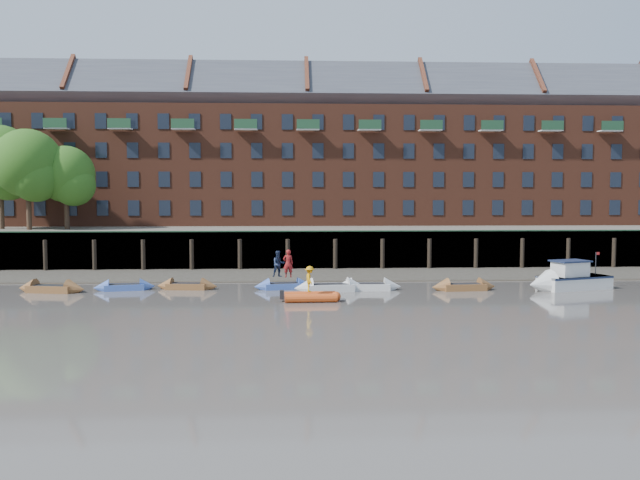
{
  "coord_description": "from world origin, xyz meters",
  "views": [
    {
      "loc": [
        -1.99,
        -34.82,
        6.45
      ],
      "look_at": [
        0.25,
        12.0,
        3.2
      ],
      "focal_mm": 38.0,
      "sensor_mm": 36.0,
      "label": 1
    }
  ],
  "objects": [
    {
      "name": "rowboat_0",
      "position": [
        -17.41,
        9.73,
        0.24
      ],
      "size": [
        4.75,
        2.17,
        1.33
      ],
      "rotation": [
        0.0,
        0.0,
        -0.19
      ],
      "color": "brown",
      "rests_on": "ground"
    },
    {
      "name": "rowboat_6",
      "position": [
        9.71,
        9.38,
        0.22
      ],
      "size": [
        4.46,
        1.63,
        1.27
      ],
      "rotation": [
        0.0,
        0.0,
        0.08
      ],
      "color": "brown",
      "rests_on": "ground"
    },
    {
      "name": "river_wall",
      "position": [
        -0.0,
        22.38,
        1.59
      ],
      "size": [
        110.0,
        1.23,
        3.3
      ],
      "color": "#2D2A26",
      "rests_on": "ground"
    },
    {
      "name": "foreshore",
      "position": [
        0.0,
        18.0,
        0.0
      ],
      "size": [
        110.0,
        8.0,
        0.5
      ],
      "primitive_type": "cube",
      "color": "#3D382F",
      "rests_on": "ground"
    },
    {
      "name": "bank_terrace",
      "position": [
        0.0,
        36.0,
        1.6
      ],
      "size": [
        110.0,
        28.0,
        3.2
      ],
      "primitive_type": "cube",
      "color": "#5E594D",
      "rests_on": "ground"
    },
    {
      "name": "rowboat_4",
      "position": [
        0.78,
        9.34,
        0.25
      ],
      "size": [
        4.92,
        2.01,
        1.39
      ],
      "rotation": [
        0.0,
        0.0,
        0.13
      ],
      "color": "silver",
      "rests_on": "ground"
    },
    {
      "name": "ground",
      "position": [
        0.0,
        0.0,
        0.0
      ],
      "size": [
        220.0,
        220.0,
        0.0
      ],
      "primitive_type": "plane",
      "color": "#5E5751",
      "rests_on": "ground"
    },
    {
      "name": "rib_tender",
      "position": [
        -0.51,
        5.34,
        0.25
      ],
      "size": [
        3.41,
        1.72,
        0.59
      ],
      "rotation": [
        0.0,
        0.0,
        0.05
      ],
      "color": "#D74E1A",
      "rests_on": "ground"
    },
    {
      "name": "person_rower_b",
      "position": [
        -2.62,
        10.79,
        1.67
      ],
      "size": [
        1.01,
        0.88,
        1.79
      ],
      "primitive_type": "imported",
      "rotation": [
        0.0,
        0.0,
        0.26
      ],
      "color": "#19233F",
      "rests_on": "rowboat_3"
    },
    {
      "name": "apartment_terrace",
      "position": [
        -0.0,
        36.99,
        12.82
      ],
      "size": [
        80.6,
        15.56,
        20.98
      ],
      "color": "brown",
      "rests_on": "bank_terrace"
    },
    {
      "name": "person_rib_crew",
      "position": [
        -0.69,
        5.33,
        1.33
      ],
      "size": [
        0.65,
        1.05,
        1.56
      ],
      "primitive_type": "imported",
      "rotation": [
        0.0,
        0.0,
        1.65
      ],
      "color": "orange",
      "rests_on": "rib_tender"
    },
    {
      "name": "motor_launch",
      "position": [
        16.37,
        9.28,
        0.64
      ],
      "size": [
        6.36,
        3.72,
        2.5
      ],
      "rotation": [
        0.0,
        0.0,
        3.45
      ],
      "color": "silver",
      "rests_on": "ground"
    },
    {
      "name": "mud_band",
      "position": [
        0.0,
        14.6,
        0.0
      ],
      "size": [
        110.0,
        1.6,
        0.1
      ],
      "primitive_type": "cube",
      "color": "#4C4336",
      "rests_on": "ground"
    },
    {
      "name": "person_rower_a",
      "position": [
        -1.98,
        10.6,
        1.72
      ],
      "size": [
        0.75,
        0.55,
        1.89
      ],
      "primitive_type": "imported",
      "rotation": [
        0.0,
        0.0,
        3.3
      ],
      "color": "maroon",
      "rests_on": "rowboat_3"
    },
    {
      "name": "rowboat_3",
      "position": [
        -2.3,
        10.52,
        0.2
      ],
      "size": [
        4.12,
        1.9,
        1.15
      ],
      "rotation": [
        0.0,
        0.0,
        0.19
      ],
      "color": "#4060B6",
      "rests_on": "ground"
    },
    {
      "name": "rowboat_2",
      "position": [
        -8.77,
        10.71,
        0.21
      ],
      "size": [
        4.24,
        1.69,
        1.2
      ],
      "rotation": [
        0.0,
        0.0,
        -0.12
      ],
      "color": "brown",
      "rests_on": "ground"
    },
    {
      "name": "rowboat_5",
      "position": [
        3.35,
        9.78,
        0.23
      ],
      "size": [
        4.42,
        1.34,
        1.28
      ],
      "rotation": [
        0.0,
        0.0,
        -0.02
      ],
      "color": "silver",
      "rests_on": "ground"
    },
    {
      "name": "rowboat_1",
      "position": [
        -12.88,
        10.48,
        0.2
      ],
      "size": [
        4.12,
        1.91,
        1.15
      ],
      "rotation": [
        0.0,
        0.0,
        0.2
      ],
      "color": "#4060B6",
      "rests_on": "ground"
    },
    {
      "name": "tree_cluster",
      "position": [
        -25.62,
        27.35,
        9.0
      ],
      "size": [
        11.76,
        7.74,
        9.4
      ],
      "color": "#3A281C",
      "rests_on": "bank_terrace"
    }
  ]
}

